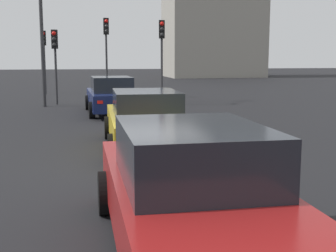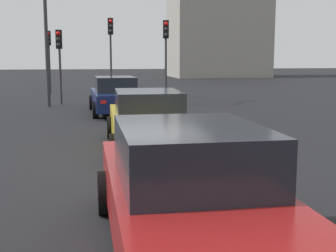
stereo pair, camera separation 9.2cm
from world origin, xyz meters
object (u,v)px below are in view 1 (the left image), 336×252
car_navy_lead (111,96)px  traffic_light_far_right (162,44)px  traffic_light_far_left (55,51)px  car_red_third (188,191)px  traffic_light_near_left (106,41)px  street_lamp_kerbside (41,4)px  car_yellow_second (145,120)px  traffic_light_near_right (44,49)px

car_navy_lead → traffic_light_far_right: size_ratio=1.16×
car_navy_lead → traffic_light_far_right: traffic_light_far_right is taller
traffic_light_far_left → car_red_third: bearing=15.1°
car_red_third → traffic_light_near_left: 20.93m
traffic_light_far_left → traffic_light_near_left: bearing=147.8°
traffic_light_far_right → street_lamp_kerbside: bearing=-75.2°
car_navy_lead → car_red_third: (-13.58, 0.01, 0.01)m
car_yellow_second → traffic_light_near_right: traffic_light_near_right is taller
car_yellow_second → traffic_light_far_right: 12.17m
traffic_light_near_left → street_lamp_kerbside: bearing=-44.3°
traffic_light_near_right → traffic_light_near_left: bearing=48.8°
car_navy_lead → car_red_third: size_ratio=1.03×
car_navy_lead → traffic_light_near_right: size_ratio=1.22×
traffic_light_near_right → street_lamp_kerbside: bearing=8.0°
car_navy_lead → traffic_light_far_left: (4.03, 2.39, 1.86)m
traffic_light_far_left → car_navy_lead: bearing=38.1°
traffic_light_near_left → traffic_light_near_right: traffic_light_near_left is taller
car_navy_lead → traffic_light_far_right: bearing=-35.9°
car_red_third → traffic_light_far_right: traffic_light_far_right is taller
traffic_light_near_right → traffic_light_far_right: size_ratio=0.95×
traffic_light_near_right → street_lamp_kerbside: (-7.76, -0.51, 1.83)m
car_navy_lead → traffic_light_near_right: (10.92, 3.41, 2.09)m
car_navy_lead → traffic_light_near_right: 11.63m
car_navy_lead → car_yellow_second: car_navy_lead is taller
traffic_light_near_right → street_lamp_kerbside: street_lamp_kerbside is taller
traffic_light_near_right → car_red_third: bearing=12.1°
traffic_light_near_right → traffic_light_far_left: traffic_light_near_right is taller
car_yellow_second → traffic_light_far_left: size_ratio=1.34×
car_red_third → traffic_light_far_left: size_ratio=1.29×
car_yellow_second → traffic_light_far_right: (11.69, -2.52, 2.25)m
car_navy_lead → car_yellow_second: (-7.43, -0.35, -0.01)m
car_red_third → traffic_light_near_left: bearing=-1.0°
traffic_light_far_left → street_lamp_kerbside: (-0.86, 0.51, 2.06)m
traffic_light_near_right → car_yellow_second: bearing=15.8°
traffic_light_near_left → traffic_light_far_left: 4.18m
traffic_light_far_left → traffic_light_far_right: (0.23, -5.26, 0.37)m
car_yellow_second → traffic_light_near_left: size_ratio=1.08×
traffic_light_far_right → car_yellow_second: bearing=-8.1°
car_yellow_second → traffic_light_near_left: bearing=2.0°
traffic_light_near_left → traffic_light_far_right: size_ratio=1.08×
car_navy_lead → traffic_light_far_left: bearing=28.7°
car_yellow_second → traffic_light_near_left: (14.64, 0.10, 2.46)m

